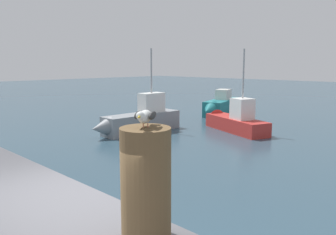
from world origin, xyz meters
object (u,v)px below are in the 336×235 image
at_px(seagull, 145,116).
at_px(boat_grey, 138,120).
at_px(mooring_post, 146,184).
at_px(boat_teal, 220,106).
at_px(boat_red, 231,120).

distance_m(seagull, boat_grey, 13.08).
bearing_deg(mooring_post, boat_teal, 123.42).
bearing_deg(boat_teal, boat_red, -48.33).
relative_size(mooring_post, seagull, 2.56).
xyz_separation_m(seagull, boat_red, (-7.03, 11.91, -2.29)).
distance_m(boat_red, boat_grey, 4.44).
height_order(seagull, boat_grey, boat_grey).
distance_m(mooring_post, boat_grey, 12.99).
bearing_deg(boat_grey, mooring_post, -40.73).
relative_size(seagull, boat_teal, 0.07).
xyz_separation_m(boat_red, boat_grey, (-2.74, -3.49, 0.11)).
height_order(seagull, boat_teal, seagull).
xyz_separation_m(seagull, boat_grey, (-9.77, 8.42, -2.18)).
bearing_deg(seagull, mooring_post, 122.99).
xyz_separation_m(mooring_post, boat_red, (-7.02, 11.90, -1.75)).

